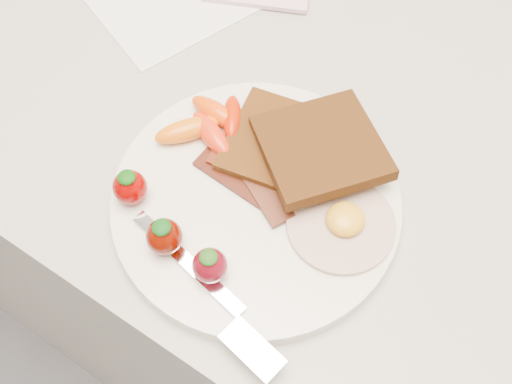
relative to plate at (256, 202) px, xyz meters
The scene contains 9 objects.
counter 0.48m from the plate, 82.24° to the left, with size 2.00×0.60×0.90m, color gray.
plate is the anchor object (origin of this frame).
toast_lower 0.06m from the plate, 99.59° to the left, with size 0.10×0.10×0.01m, color #3E2407.
toast_upper 0.08m from the plate, 67.72° to the left, with size 0.11×0.11×0.01m, color black.
fried_egg 0.08m from the plate, 12.90° to the left, with size 0.11×0.11×0.02m.
bacon_strips 0.02m from the plate, 135.29° to the left, with size 0.11×0.07×0.01m.
baby_carrots 0.09m from the plate, 154.38° to the left, with size 0.08×0.10×0.02m.
strawberries 0.09m from the plate, 119.51° to the right, with size 0.14×0.05×0.04m.
fork 0.11m from the plate, 75.04° to the right, with size 0.18×0.07×0.00m.
Camera 1 is at (0.14, 1.32, 1.44)m, focal length 45.00 mm.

